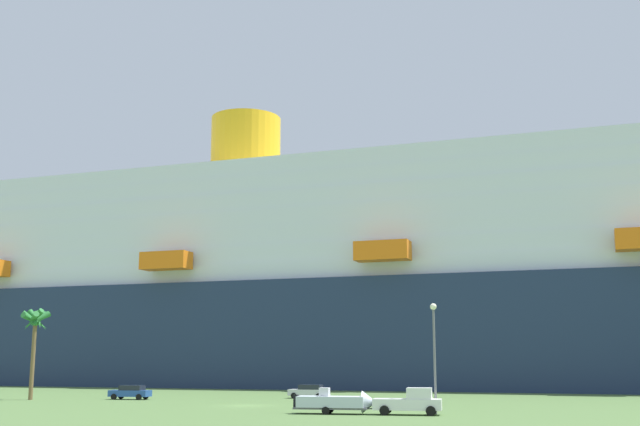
{
  "coord_description": "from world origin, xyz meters",
  "views": [
    {
      "loc": [
        26.21,
        -76.03,
        4.57
      ],
      "look_at": [
        0.03,
        30.56,
        24.77
      ],
      "focal_mm": 44.48,
      "sensor_mm": 36.0,
      "label": 1
    }
  ],
  "objects_px": {
    "small_boat_on_trailer": "(340,402)",
    "parked_car_blue_suv": "(131,392)",
    "pickup_truck": "(410,402)",
    "palm_tree": "(35,325)",
    "parked_car_silver_sedan": "(309,391)",
    "cruise_ship": "(414,293)",
    "street_lamp": "(434,343)"
  },
  "relations": [
    {
      "from": "cruise_ship",
      "to": "parked_car_silver_sedan",
      "type": "bearing_deg",
      "value": -100.67
    },
    {
      "from": "palm_tree",
      "to": "parked_car_silver_sedan",
      "type": "xyz_separation_m",
      "value": [
        29.68,
        10.57,
        -7.48
      ]
    },
    {
      "from": "small_boat_on_trailer",
      "to": "parked_car_silver_sedan",
      "type": "height_order",
      "value": "small_boat_on_trailer"
    },
    {
      "from": "pickup_truck",
      "to": "parked_car_silver_sedan",
      "type": "relative_size",
      "value": 1.2
    },
    {
      "from": "pickup_truck",
      "to": "palm_tree",
      "type": "relative_size",
      "value": 0.56
    },
    {
      "from": "cruise_ship",
      "to": "pickup_truck",
      "type": "relative_size",
      "value": 43.35
    },
    {
      "from": "cruise_ship",
      "to": "small_boat_on_trailer",
      "type": "bearing_deg",
      "value": -88.63
    },
    {
      "from": "street_lamp",
      "to": "parked_car_silver_sedan",
      "type": "bearing_deg",
      "value": 125.93
    },
    {
      "from": "pickup_truck",
      "to": "parked_car_blue_suv",
      "type": "relative_size",
      "value": 1.22
    },
    {
      "from": "pickup_truck",
      "to": "parked_car_silver_sedan",
      "type": "bearing_deg",
      "value": 121.36
    },
    {
      "from": "pickup_truck",
      "to": "parked_car_blue_suv",
      "type": "bearing_deg",
      "value": 152.98
    },
    {
      "from": "palm_tree",
      "to": "parked_car_blue_suv",
      "type": "distance_m",
      "value": 13.38
    },
    {
      "from": "small_boat_on_trailer",
      "to": "parked_car_blue_suv",
      "type": "distance_m",
      "value": 33.29
    },
    {
      "from": "parked_car_blue_suv",
      "to": "small_boat_on_trailer",
      "type": "bearing_deg",
      "value": -32.11
    },
    {
      "from": "cruise_ship",
      "to": "pickup_truck",
      "type": "height_order",
      "value": "cruise_ship"
    },
    {
      "from": "palm_tree",
      "to": "cruise_ship",
      "type": "bearing_deg",
      "value": 53.65
    },
    {
      "from": "street_lamp",
      "to": "parked_car_silver_sedan",
      "type": "relative_size",
      "value": 1.93
    },
    {
      "from": "cruise_ship",
      "to": "street_lamp",
      "type": "bearing_deg",
      "value": -81.53
    },
    {
      "from": "palm_tree",
      "to": "parked_car_blue_suv",
      "type": "bearing_deg",
      "value": 17.54
    },
    {
      "from": "parked_car_silver_sedan",
      "to": "parked_car_blue_suv",
      "type": "distance_m",
      "value": 20.43
    },
    {
      "from": "street_lamp",
      "to": "cruise_ship",
      "type": "bearing_deg",
      "value": 98.47
    },
    {
      "from": "pickup_truck",
      "to": "parked_car_silver_sedan",
      "type": "xyz_separation_m",
      "value": [
        -15.01,
        24.63,
        -0.21
      ]
    },
    {
      "from": "parked_car_blue_suv",
      "to": "cruise_ship",
      "type": "bearing_deg",
      "value": 60.57
    },
    {
      "from": "cruise_ship",
      "to": "palm_tree",
      "type": "distance_m",
      "value": 63.17
    },
    {
      "from": "palm_tree",
      "to": "parked_car_blue_suv",
      "type": "relative_size",
      "value": 2.2
    },
    {
      "from": "palm_tree",
      "to": "parked_car_silver_sedan",
      "type": "relative_size",
      "value": 2.15
    },
    {
      "from": "small_boat_on_trailer",
      "to": "parked_car_blue_suv",
      "type": "bearing_deg",
      "value": 147.89
    },
    {
      "from": "small_boat_on_trailer",
      "to": "street_lamp",
      "type": "bearing_deg",
      "value": 10.78
    },
    {
      "from": "parked_car_silver_sedan",
      "to": "pickup_truck",
      "type": "bearing_deg",
      "value": -58.64
    },
    {
      "from": "street_lamp",
      "to": "parked_car_blue_suv",
      "type": "relative_size",
      "value": 1.98
    },
    {
      "from": "small_boat_on_trailer",
      "to": "parked_car_silver_sedan",
      "type": "xyz_separation_m",
      "value": [
        -9.09,
        24.92,
        -0.13
      ]
    },
    {
      "from": "pickup_truck",
      "to": "street_lamp",
      "type": "xyz_separation_m",
      "value": [
        1.96,
        1.2,
        4.83
      ]
    }
  ]
}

